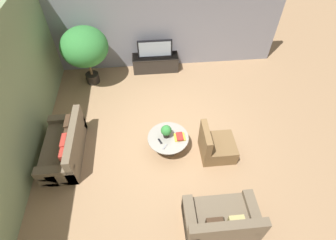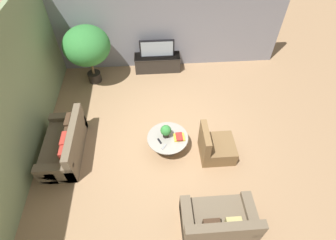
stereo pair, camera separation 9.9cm
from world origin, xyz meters
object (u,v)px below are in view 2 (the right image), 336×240
object	(u,v)px
media_console	(157,63)
couch_by_wall	(65,145)
couch_near_entry	(218,222)
armchair_wicker	(215,147)
television	(157,49)
potted_palm_tall	(87,47)
coffee_table	(168,141)
potted_plant_tabletop	(166,131)

from	to	relation	value
media_console	couch_by_wall	distance (m)	3.94
couch_near_entry	armchair_wicker	bearing A→B (deg)	-98.98
television	armchair_wicker	bearing A→B (deg)	-70.68
couch_by_wall	couch_near_entry	distance (m)	3.87
television	couch_by_wall	distance (m)	3.97
armchair_wicker	potted_palm_tall	distance (m)	4.51
media_console	armchair_wicker	bearing A→B (deg)	-70.69
media_console	couch_near_entry	world-z (taller)	couch_near_entry
media_console	armchair_wicker	size ratio (longest dim) A/B	1.70
media_console	coffee_table	bearing A→B (deg)	-88.12
couch_near_entry	potted_plant_tabletop	bearing A→B (deg)	-67.00
television	armchair_wicker	xyz separation A→B (m)	(1.21, -3.47, -0.52)
couch_by_wall	armchair_wicker	size ratio (longest dim) A/B	1.98
couch_by_wall	couch_near_entry	size ratio (longest dim) A/B	1.21
couch_by_wall	potted_palm_tall	bearing A→B (deg)	172.51
armchair_wicker	television	bearing A→B (deg)	19.32
media_console	television	xyz separation A→B (m)	(0.00, -0.00, 0.52)
coffee_table	potted_plant_tabletop	xyz separation A→B (m)	(-0.04, 0.04, 0.32)
coffee_table	couch_near_entry	xyz separation A→B (m)	(0.83, -2.02, -0.01)
couch_near_entry	potted_palm_tall	world-z (taller)	potted_palm_tall
couch_by_wall	potted_palm_tall	world-z (taller)	potted_palm_tall
television	potted_plant_tabletop	bearing A→B (deg)	-88.84
television	potted_palm_tall	distance (m)	2.08
television	couch_by_wall	world-z (taller)	television
couch_near_entry	potted_palm_tall	distance (m)	5.69
television	coffee_table	world-z (taller)	television
potted_plant_tabletop	couch_near_entry	bearing A→B (deg)	-67.00
media_console	potted_plant_tabletop	size ratio (longest dim) A/B	4.28
media_console	armchair_wicker	world-z (taller)	armchair_wicker
couch_by_wall	potted_plant_tabletop	size ratio (longest dim) A/B	4.98
potted_plant_tabletop	couch_by_wall	bearing A→B (deg)	-179.85
television	media_console	bearing A→B (deg)	90.00
potted_plant_tabletop	coffee_table	bearing A→B (deg)	-43.87
potted_plant_tabletop	armchair_wicker	bearing A→B (deg)	-14.88
media_console	potted_palm_tall	xyz separation A→B (m)	(-1.98, -0.43, 0.96)
potted_palm_tall	media_console	bearing A→B (deg)	12.34
potted_palm_tall	potted_plant_tabletop	world-z (taller)	potted_palm_tall
couch_near_entry	armchair_wicker	size ratio (longest dim) A/B	1.64
potted_palm_tall	television	bearing A→B (deg)	12.30
coffee_table	armchair_wicker	world-z (taller)	armchair_wicker
armchair_wicker	media_console	bearing A→B (deg)	19.31
coffee_table	potted_plant_tabletop	world-z (taller)	potted_plant_tabletop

